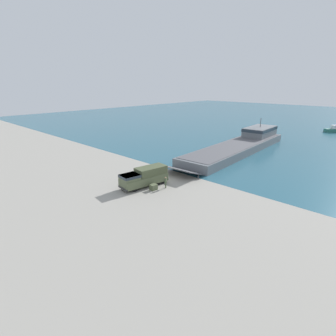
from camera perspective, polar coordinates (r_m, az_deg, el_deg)
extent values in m
plane|color=#9E998E|center=(44.36, -0.90, -2.59)|extent=(240.00, 240.00, 0.00)
cube|color=#285B70|center=(128.77, 30.19, 8.62)|extent=(240.00, 180.00, 0.01)
cube|color=slate|center=(64.49, 14.74, 4.22)|extent=(10.01, 39.17, 1.81)
cube|color=#56565B|center=(64.28, 14.81, 5.04)|extent=(9.29, 37.59, 0.08)
cube|color=slate|center=(76.26, 19.33, 7.50)|extent=(6.13, 11.15, 2.46)
cube|color=#28333D|center=(76.15, 19.39, 8.03)|extent=(6.30, 11.26, 0.74)
cylinder|color=#3F3F42|center=(75.90, 19.52, 9.31)|extent=(0.16, 0.16, 2.40)
cube|color=#56565B|center=(46.40, 2.92, -0.41)|extent=(7.00, 5.11, 1.86)
cube|color=#566042|center=(41.60, -5.20, -2.56)|extent=(3.57, 8.10, 1.26)
cube|color=#566042|center=(39.98, -8.32, -1.99)|extent=(2.69, 2.97, 0.77)
cube|color=#28333D|center=(39.92, -8.33, -1.73)|extent=(2.76, 3.00, 0.38)
cube|color=#495236|center=(41.88, -3.74, -0.55)|extent=(3.06, 5.25, 1.25)
cube|color=#2D2D2D|center=(39.95, -9.77, -4.39)|extent=(2.54, 0.60, 0.32)
cylinder|color=black|center=(39.73, -7.27, -4.29)|extent=(0.52, 1.28, 1.24)
cylinder|color=black|center=(41.40, -8.78, -3.42)|extent=(0.52, 1.28, 1.24)
cylinder|color=black|center=(41.95, -2.26, -2.93)|extent=(0.52, 1.28, 1.24)
cylinder|color=black|center=(43.53, -3.89, -2.16)|extent=(0.52, 1.28, 1.24)
cylinder|color=black|center=(42.56, -1.07, -2.60)|extent=(0.52, 1.28, 1.24)
cylinder|color=black|center=(44.13, -2.72, -1.86)|extent=(0.52, 1.28, 1.24)
cylinder|color=#3D4C33|center=(40.73, -0.56, -3.84)|extent=(0.14, 0.14, 0.89)
cylinder|color=#3D4C33|center=(40.88, -0.47, -3.75)|extent=(0.14, 0.14, 0.89)
cube|color=#3D4C33|center=(40.52, -0.52, -2.75)|extent=(0.39, 0.50, 0.70)
sphere|color=tan|center=(40.35, -0.52, -2.12)|extent=(0.24, 0.24, 0.24)
cube|color=#2D7060|center=(105.30, 32.75, 6.93)|extent=(6.46, 7.34, 1.09)
cube|color=silver|center=(104.76, 32.61, 7.55)|extent=(2.51, 2.67, 1.20)
cylinder|color=#333338|center=(44.93, 6.61, -2.11)|extent=(0.20, 0.20, 0.48)
sphere|color=#333338|center=(44.83, 6.63, -1.74)|extent=(0.23, 0.23, 0.23)
cube|color=#566042|center=(40.21, -3.17, -4.18)|extent=(0.89, 1.06, 0.86)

